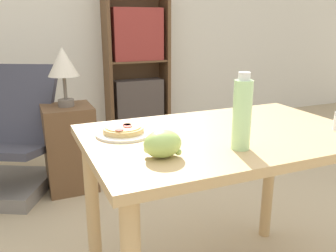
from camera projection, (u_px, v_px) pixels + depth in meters
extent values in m
cube|color=silver|center=(91.00, 10.00, 3.70)|extent=(8.00, 0.05, 2.60)
cube|color=tan|center=(224.00, 137.00, 1.41)|extent=(1.09, 0.70, 0.03)
cylinder|color=tan|center=(93.00, 212.00, 1.59)|extent=(0.06, 0.06, 0.73)
cylinder|color=tan|center=(269.00, 177.00, 1.96)|extent=(0.06, 0.06, 0.73)
cylinder|color=white|center=(124.00, 133.00, 1.38)|extent=(0.22, 0.22, 0.01)
cylinder|color=#DBB26B|center=(124.00, 130.00, 1.37)|extent=(0.16, 0.16, 0.02)
cylinder|color=#EACC7A|center=(123.00, 127.00, 1.37)|extent=(0.14, 0.14, 0.00)
cylinder|color=#A83328|center=(127.00, 125.00, 1.39)|extent=(0.03, 0.03, 0.00)
cylinder|color=#A83328|center=(119.00, 130.00, 1.32)|extent=(0.03, 0.03, 0.00)
cylinder|color=#A83328|center=(127.00, 125.00, 1.39)|extent=(0.03, 0.03, 0.00)
cylinder|color=#A83328|center=(128.00, 126.00, 1.36)|extent=(0.03, 0.03, 0.00)
ellipsoid|color=#A8CC66|center=(163.00, 144.00, 1.14)|extent=(0.13, 0.10, 0.09)
sphere|color=#A8CC66|center=(161.00, 136.00, 1.18)|extent=(0.02, 0.02, 0.02)
sphere|color=#A8CC66|center=(147.00, 149.00, 1.15)|extent=(0.03, 0.03, 0.03)
sphere|color=#A8CC66|center=(168.00, 144.00, 1.14)|extent=(0.03, 0.03, 0.03)
sphere|color=#A8CC66|center=(178.00, 152.00, 1.15)|extent=(0.02, 0.02, 0.02)
sphere|color=#A8CC66|center=(167.00, 148.00, 1.16)|extent=(0.02, 0.02, 0.02)
sphere|color=#A8CC66|center=(161.00, 148.00, 1.18)|extent=(0.02, 0.02, 0.02)
sphere|color=#A8CC66|center=(155.00, 141.00, 1.14)|extent=(0.03, 0.03, 0.03)
cylinder|color=#B7EAA3|center=(242.00, 115.00, 1.19)|extent=(0.06, 0.06, 0.24)
cylinder|color=white|center=(244.00, 76.00, 1.16)|extent=(0.04, 0.04, 0.03)
cube|color=slate|center=(6.00, 187.00, 2.53)|extent=(0.75, 0.75, 0.10)
cube|color=#383842|center=(0.00, 149.00, 2.39)|extent=(0.77, 0.72, 0.14)
cube|color=#383842|center=(12.00, 105.00, 2.60)|extent=(0.73, 0.64, 0.55)
cube|color=brown|center=(107.00, 62.00, 3.75)|extent=(0.04, 0.27, 1.55)
cube|color=brown|center=(165.00, 60.00, 3.99)|extent=(0.04, 0.27, 1.55)
cube|color=brown|center=(133.00, 60.00, 3.99)|extent=(0.69, 0.01, 1.55)
cube|color=brown|center=(139.00, 127.00, 4.08)|extent=(0.62, 0.26, 0.02)
cube|color=#4C423D|center=(139.00, 104.00, 3.98)|extent=(0.54, 0.19, 0.54)
cube|color=brown|center=(137.00, 61.00, 3.87)|extent=(0.62, 0.26, 0.02)
cube|color=#99332D|center=(137.00, 34.00, 3.77)|extent=(0.54, 0.19, 0.54)
cube|color=brown|center=(70.00, 148.00, 2.57)|extent=(0.34, 0.34, 0.62)
cylinder|color=#665B51|center=(66.00, 103.00, 2.47)|extent=(0.11, 0.11, 0.05)
cylinder|color=#665B51|center=(65.00, 88.00, 2.44)|extent=(0.02, 0.02, 0.16)
cone|color=beige|center=(63.00, 62.00, 2.39)|extent=(0.21, 0.21, 0.19)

